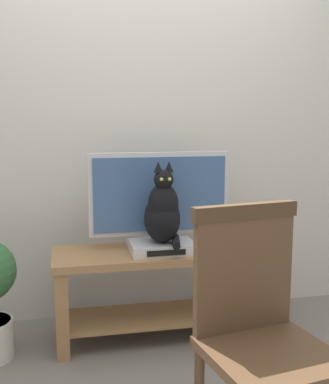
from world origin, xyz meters
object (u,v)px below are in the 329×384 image
Objects in this scene: media_box at (162,247)px; cat at (163,212)px; tv at (160,198)px; wooden_chair at (258,319)px; tv_stand at (163,277)px; book_stack at (236,239)px.

cat is (0.00, -0.01, 0.21)m from media_box.
media_box is at bearing 94.45° from cat.
tv is 1.80× the size of cat.
cat is at bearing -85.55° from media_box.
wooden_chair is at bearing -80.64° from media_box.
media_box is 0.78× the size of cat.
tv_stand is 1.51× the size of tv.
media_box is (-0.02, -0.06, 0.20)m from tv_stand.
media_box is at bearing -169.31° from book_stack.
tv is at bearing 172.22° from book_stack.
tv_stand is 0.21m from media_box.
tv_stand is 6.55× the size of book_stack.
tv_stand is 1.10m from wooden_chair.
tv is 1.21m from wooden_chair.
wooden_chair is (0.15, -1.08, 0.18)m from tv_stand.
tv is (0.00, 0.09, 0.46)m from tv_stand.
cat is at bearing -167.77° from book_stack.
book_stack reaches higher than tv_stand.
book_stack is at bearing -7.78° from tv.
cat reaches higher than book_stack.
media_box is 0.49m from book_stack.
cat reaches higher than wooden_chair.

